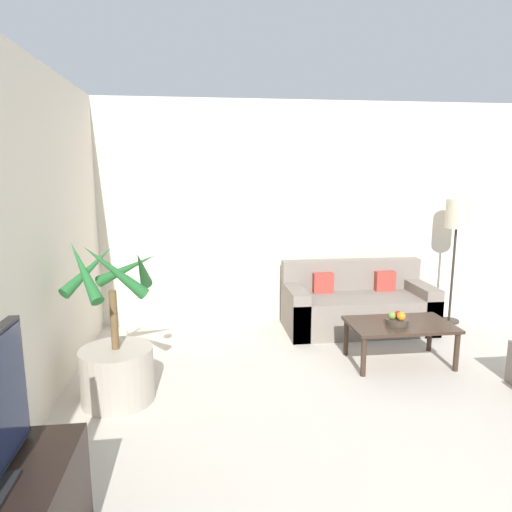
{
  "coord_description": "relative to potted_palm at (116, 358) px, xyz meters",
  "views": [
    {
      "loc": [
        -2.34,
        0.91,
        1.86
      ],
      "look_at": [
        -1.76,
        5.52,
        1.0
      ],
      "focal_mm": 32.0,
      "sensor_mm": 36.0,
      "label": 1
    }
  ],
  "objects": [
    {
      "name": "coffee_table",
      "position": [
        2.62,
        0.44,
        -0.01
      ],
      "size": [
        1.0,
        0.6,
        0.41
      ],
      "color": "#38281E",
      "rests_on": "ground_plane"
    },
    {
      "name": "potted_palm",
      "position": [
        0.0,
        0.0,
        0.0
      ],
      "size": [
        0.78,
        0.76,
        1.37
      ],
      "color": "#ADA393",
      "rests_on": "ground_plane"
    },
    {
      "name": "wall_back",
      "position": [
        3.03,
        1.93,
        0.98
      ],
      "size": [
        8.65,
        0.06,
        2.7
      ],
      "color": "beige",
      "rests_on": "ground_plane"
    },
    {
      "name": "orange_fruit",
      "position": [
        2.59,
        0.37,
        0.13
      ],
      "size": [
        0.08,
        0.08,
        0.08
      ],
      "color": "orange",
      "rests_on": "fruit_bowl"
    },
    {
      "name": "apple_red",
      "position": [
        2.6,
        0.46,
        0.13
      ],
      "size": [
        0.07,
        0.07,
        0.07
      ],
      "color": "red",
      "rests_on": "fruit_bowl"
    },
    {
      "name": "fruit_bowl",
      "position": [
        2.57,
        0.42,
        0.07
      ],
      "size": [
        0.22,
        0.22,
        0.05
      ],
      "color": "#42382D",
      "rests_on": "coffee_table"
    },
    {
      "name": "apple_green",
      "position": [
        2.52,
        0.42,
        0.13
      ],
      "size": [
        0.07,
        0.07,
        0.07
      ],
      "color": "olive",
      "rests_on": "fruit_bowl"
    },
    {
      "name": "sofa_loveseat",
      "position": [
        2.54,
        1.44,
        -0.09
      ],
      "size": [
        1.72,
        0.76,
        0.8
      ],
      "color": "gray",
      "rests_on": "ground_plane"
    },
    {
      "name": "floor_lamp",
      "position": [
        3.79,
        1.55,
        0.9
      ],
      "size": [
        0.27,
        0.27,
        1.54
      ],
      "color": "#2D2823",
      "rests_on": "ground_plane"
    }
  ]
}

